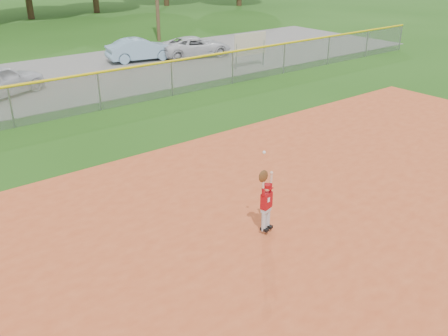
{
  "coord_description": "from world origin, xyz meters",
  "views": [
    {
      "loc": [
        -7.87,
        -7.8,
        5.95
      ],
      "look_at": [
        -1.17,
        0.7,
        1.1
      ],
      "focal_mm": 40.0,
      "sensor_mm": 36.0,
      "label": 1
    }
  ],
  "objects_px": {
    "sponsor_sign": "(250,45)",
    "ballplayer": "(266,200)",
    "car_blue": "(141,49)",
    "car_white_b": "(196,47)"
  },
  "relations": [
    {
      "from": "car_blue",
      "to": "ballplayer",
      "type": "relative_size",
      "value": 1.93
    },
    {
      "from": "car_blue",
      "to": "sponsor_sign",
      "type": "xyz_separation_m",
      "value": [
        3.7,
        -5.01,
        0.55
      ]
    },
    {
      "from": "car_white_b",
      "to": "car_blue",
      "type": "bearing_deg",
      "value": 85.08
    },
    {
      "from": "car_blue",
      "to": "ballplayer",
      "type": "height_order",
      "value": "ballplayer"
    },
    {
      "from": "sponsor_sign",
      "to": "car_white_b",
      "type": "bearing_deg",
      "value": 99.03
    },
    {
      "from": "car_blue",
      "to": "sponsor_sign",
      "type": "distance_m",
      "value": 6.25
    },
    {
      "from": "ballplayer",
      "to": "car_white_b",
      "type": "bearing_deg",
      "value": 59.21
    },
    {
      "from": "sponsor_sign",
      "to": "ballplayer",
      "type": "height_order",
      "value": "ballplayer"
    },
    {
      "from": "car_blue",
      "to": "sponsor_sign",
      "type": "height_order",
      "value": "sponsor_sign"
    },
    {
      "from": "sponsor_sign",
      "to": "ballplayer",
      "type": "xyz_separation_m",
      "value": [
        -10.69,
        -12.83,
        -0.32
      ]
    }
  ]
}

